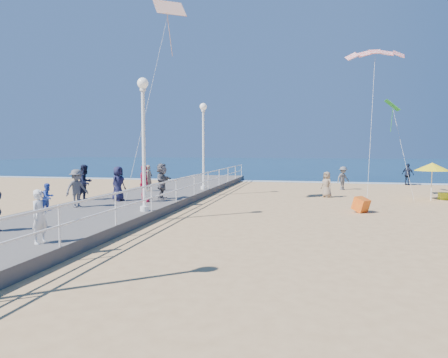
% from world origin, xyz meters
% --- Properties ---
extents(ground, '(160.00, 160.00, 0.00)m').
position_xyz_m(ground, '(0.00, 0.00, 0.00)').
color(ground, tan).
rests_on(ground, ground).
extents(ocean, '(160.00, 90.00, 0.05)m').
position_xyz_m(ocean, '(0.00, 65.00, 0.01)').
color(ocean, '#0B2947').
rests_on(ocean, ground).
extents(surf_line, '(160.00, 1.20, 0.04)m').
position_xyz_m(surf_line, '(0.00, 20.50, 0.03)').
color(surf_line, white).
rests_on(surf_line, ground).
extents(boardwalk, '(5.00, 44.00, 0.40)m').
position_xyz_m(boardwalk, '(-7.50, 0.00, 0.20)').
color(boardwalk, '#68635E').
rests_on(boardwalk, ground).
extents(railing, '(0.05, 42.00, 0.55)m').
position_xyz_m(railing, '(-5.05, 0.00, 1.25)').
color(railing, white).
rests_on(railing, boardwalk).
extents(lamp_post_mid, '(0.44, 0.44, 5.32)m').
position_xyz_m(lamp_post_mid, '(-5.35, 0.00, 3.66)').
color(lamp_post_mid, white).
rests_on(lamp_post_mid, boardwalk).
extents(lamp_post_far, '(0.44, 0.44, 5.32)m').
position_xyz_m(lamp_post_far, '(-5.35, 9.00, 3.66)').
color(lamp_post_far, white).
rests_on(lamp_post_far, boardwalk).
extents(woman_holding_toddler, '(0.42, 0.57, 1.44)m').
position_xyz_m(woman_holding_toddler, '(-5.79, -5.75, 1.12)').
color(woman_holding_toddler, silver).
rests_on(woman_holding_toddler, boardwalk).
extents(toddler_held, '(0.33, 0.40, 0.75)m').
position_xyz_m(toddler_held, '(-5.64, -5.60, 1.62)').
color(toddler_held, blue).
rests_on(toddler_held, boardwalk).
extents(spectator_2, '(0.99, 1.21, 1.64)m').
position_xyz_m(spectator_2, '(-8.63, 0.38, 1.22)').
color(spectator_2, '#555459').
rests_on(spectator_2, boardwalk).
extents(spectator_3, '(0.63, 1.10, 1.76)m').
position_xyz_m(spectator_3, '(-6.51, 2.61, 1.28)').
color(spectator_3, '#CE1946').
rests_on(spectator_3, boardwalk).
extents(spectator_4, '(0.72, 0.92, 1.68)m').
position_xyz_m(spectator_4, '(-7.88, 2.68, 1.24)').
color(spectator_4, '#1B1B3B').
rests_on(spectator_4, boardwalk).
extents(spectator_5, '(0.67, 1.71, 1.80)m').
position_xyz_m(spectator_5, '(-6.10, 3.86, 1.30)').
color(spectator_5, slate).
rests_on(spectator_5, boardwalk).
extents(spectator_6, '(0.41, 0.59, 1.55)m').
position_xyz_m(spectator_6, '(-8.23, 7.23, 1.18)').
color(spectator_6, '#836D5A').
rests_on(spectator_6, boardwalk).
extents(spectator_7, '(0.79, 0.94, 1.74)m').
position_xyz_m(spectator_7, '(-9.60, 2.61, 1.27)').
color(spectator_7, '#161A31').
rests_on(spectator_7, boardwalk).
extents(beach_walker_a, '(1.22, 1.17, 1.67)m').
position_xyz_m(beach_walker_a, '(3.42, 14.49, 0.83)').
color(beach_walker_a, '#5C5D61').
rests_on(beach_walker_a, ground).
extents(beach_walker_b, '(1.02, 1.03, 1.74)m').
position_xyz_m(beach_walker_b, '(8.77, 19.43, 0.87)').
color(beach_walker_b, '#181F35').
rests_on(beach_walker_b, ground).
extents(beach_walker_c, '(0.89, 0.88, 1.55)m').
position_xyz_m(beach_walker_c, '(2.13, 9.68, 0.77)').
color(beach_walker_c, gray).
rests_on(beach_walker_c, ground).
extents(box_kite, '(0.89, 0.89, 0.74)m').
position_xyz_m(box_kite, '(3.46, 4.09, 0.30)').
color(box_kite, red).
rests_on(box_kite, ground).
extents(beach_umbrella, '(1.90, 1.90, 2.14)m').
position_xyz_m(beach_umbrella, '(7.83, 9.42, 1.91)').
color(beach_umbrella, white).
rests_on(beach_umbrella, ground).
extents(beach_chair_left, '(0.55, 0.55, 0.40)m').
position_xyz_m(beach_chair_left, '(8.70, 10.03, 0.20)').
color(beach_chair_left, '#D4E017').
rests_on(beach_chair_left, ground).
extents(kite_parafoil, '(3.19, 0.94, 0.65)m').
position_xyz_m(kite_parafoil, '(4.56, 8.93, 8.29)').
color(kite_parafoil, red).
extents(kite_diamond_green, '(0.85, 1.09, 0.71)m').
position_xyz_m(kite_diamond_green, '(6.22, 12.73, 5.71)').
color(kite_diamond_green, green).
extents(kite_diamond_redwhite, '(1.86, 1.75, 1.02)m').
position_xyz_m(kite_diamond_redwhite, '(-5.90, 4.64, 10.00)').
color(kite_diamond_redwhite, '#C34A16').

